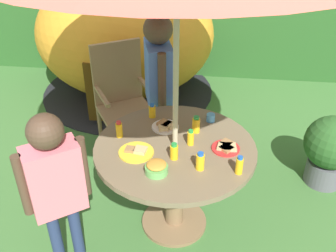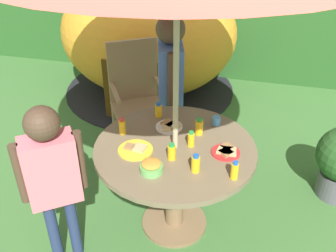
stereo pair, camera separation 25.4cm
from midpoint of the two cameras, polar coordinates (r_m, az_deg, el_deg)
ground_plane at (r=3.14m, az=-1.49°, el=-14.19°), size 10.00×10.00×0.02m
garden_table at (r=2.74m, az=-1.66°, el=-5.88°), size 1.11×1.11×0.74m
wooden_chair at (r=3.70m, az=-8.80°, el=4.63°), size 0.63×0.62×1.04m
dome_tent at (r=4.69m, az=-7.88°, el=13.08°), size 2.21×2.21×1.46m
potted_plant at (r=3.50m, az=20.86°, el=-3.15°), size 0.46×0.46×0.64m
child_in_blue_shirt at (r=3.27m, az=-3.63°, el=7.53°), size 0.29×0.46×1.40m
child_in_pink_shirt at (r=2.44m, az=-19.21°, el=-7.48°), size 0.36×0.33×1.22m
snack_bowl at (r=2.40m, az=-4.76°, el=-6.23°), size 0.15×0.15×0.08m
plate_far_left at (r=2.83m, az=-2.95°, el=-0.09°), size 0.20×0.20×0.03m
plate_mid_right at (r=2.62m, az=5.80°, el=-3.22°), size 0.19×0.19×0.03m
plate_near_right at (r=2.59m, az=-7.49°, el=-3.85°), size 0.24×0.24×0.03m
juice_bottle_near_left at (r=2.40m, az=7.45°, el=-5.87°), size 0.05×0.05×0.13m
juice_bottle_far_right at (r=2.41m, az=1.74°, el=-5.33°), size 0.05×0.05×0.12m
juice_bottle_center_front at (r=2.74m, az=-9.83°, el=-0.60°), size 0.05×0.05×0.12m
juice_bottle_center_back at (r=2.50m, az=-2.01°, el=-3.88°), size 0.05×0.05×0.12m
juice_bottle_mid_left at (r=2.63m, az=0.58°, el=-1.83°), size 0.05×0.05×0.12m
juice_bottle_front_edge at (r=2.94m, az=-4.82°, el=2.15°), size 0.05×0.05×0.11m
juice_bottle_back_edge at (r=2.75m, az=1.51°, el=0.10°), size 0.06×0.06×0.13m
cup_near at (r=2.90m, az=3.80°, el=1.14°), size 0.06×0.06×0.06m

